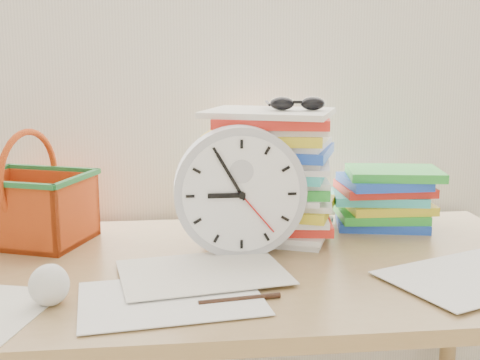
{
  "coord_description": "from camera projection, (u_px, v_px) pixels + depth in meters",
  "views": [
    {
      "loc": [
        -0.1,
        0.42,
        1.17
      ],
      "look_at": [
        0.03,
        1.6,
        0.92
      ],
      "focal_mm": 45.0,
      "sensor_mm": 36.0,
      "label": 1
    }
  ],
  "objects": [
    {
      "name": "curtain",
      "position": [
        211.0,
        3.0,
        1.5
      ],
      "size": [
        2.4,
        0.01,
        2.5
      ],
      "primitive_type": "cube",
      "color": "white",
      "rests_on": "room_shell"
    },
    {
      "name": "desk",
      "position": [
        225.0,
        297.0,
        1.26
      ],
      "size": [
        1.4,
        0.7,
        0.75
      ],
      "color": "#987647",
      "rests_on": "ground"
    },
    {
      "name": "paper_stack",
      "position": [
        272.0,
        174.0,
        1.4
      ],
      "size": [
        0.36,
        0.32,
        0.3
      ],
      "primitive_type": null,
      "rotation": [
        0.0,
        0.0,
        -0.27
      ],
      "color": "white",
      "rests_on": "desk"
    },
    {
      "name": "clock",
      "position": [
        240.0,
        192.0,
        1.26
      ],
      "size": [
        0.28,
        0.06,
        0.28
      ],
      "primitive_type": "cylinder",
      "rotation": [
        1.57,
        0.0,
        0.0
      ],
      "color": "#B7B8BD",
      "rests_on": "desk"
    },
    {
      "name": "sunglasses",
      "position": [
        297.0,
        103.0,
        1.34
      ],
      "size": [
        0.15,
        0.13,
        0.03
      ],
      "primitive_type": null,
      "rotation": [
        0.0,
        0.0,
        -0.09
      ],
      "color": "black",
      "rests_on": "paper_stack"
    },
    {
      "name": "book_stack",
      "position": [
        385.0,
        197.0,
        1.5
      ],
      "size": [
        0.27,
        0.22,
        0.15
      ],
      "primitive_type": null,
      "rotation": [
        0.0,
        0.0,
        -0.1
      ],
      "color": "white",
      "rests_on": "desk"
    },
    {
      "name": "basket",
      "position": [
        30.0,
        188.0,
        1.36
      ],
      "size": [
        0.31,
        0.28,
        0.25
      ],
      "primitive_type": null,
      "rotation": [
        0.0,
        0.0,
        -0.37
      ],
      "color": "#D54C14",
      "rests_on": "desk"
    },
    {
      "name": "crumpled_ball",
      "position": [
        49.0,
        284.0,
        1.03
      ],
      "size": [
        0.07,
        0.07,
        0.07
      ],
      "primitive_type": "sphere",
      "color": "white",
      "rests_on": "desk"
    },
    {
      "name": "pen",
      "position": [
        240.0,
        299.0,
        1.04
      ],
      "size": [
        0.15,
        0.03,
        0.01
      ],
      "primitive_type": "cylinder",
      "rotation": [
        0.0,
        1.57,
        0.15
      ],
      "color": "black",
      "rests_on": "desk"
    },
    {
      "name": "scattered_papers",
      "position": [
        225.0,
        260.0,
        1.24
      ],
      "size": [
        1.26,
        0.42,
        0.02
      ],
      "primitive_type": null,
      "color": "white",
      "rests_on": "desk"
    }
  ]
}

